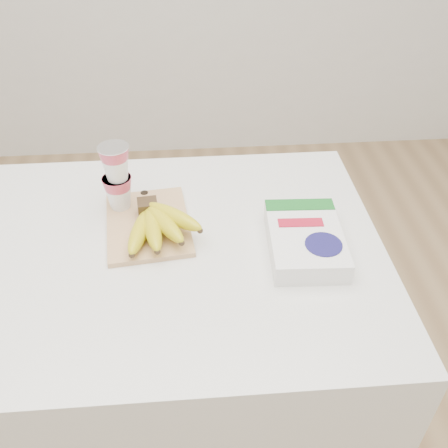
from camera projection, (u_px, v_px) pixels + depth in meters
name	position (u px, v px, depth m)	size (l,w,h in m)	color
room	(96.00, 60.00, 0.88)	(4.00, 4.00, 4.00)	tan
table	(146.00, 365.00, 1.44)	(1.20, 0.80, 0.90)	silver
cutting_board	(148.00, 224.00, 1.22)	(0.20, 0.27, 0.01)	tan
bananas	(157.00, 224.00, 1.17)	(0.19, 0.20, 0.07)	#382816
yogurt_stack	(117.00, 175.00, 1.21)	(0.08, 0.08, 0.17)	white
cereal_box	(305.00, 240.00, 1.15)	(0.18, 0.25, 0.05)	white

